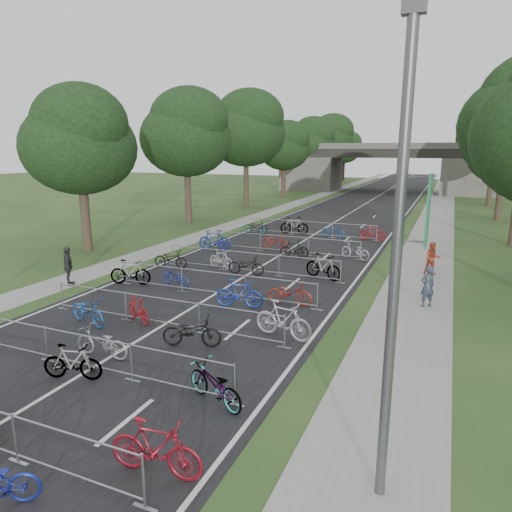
{
  "coord_description": "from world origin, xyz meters",
  "views": [
    {
      "loc": [
        9.02,
        -5.44,
        6.1
      ],
      "look_at": [
        0.61,
        14.29,
        1.1
      ],
      "focal_mm": 32.0,
      "sensor_mm": 36.0,
      "label": 1
    }
  ],
  "objects_px": {
    "pedestrian_a": "(427,286)",
    "pedestrian_b": "(433,259)",
    "lamppost": "(398,266)",
    "pedestrian_c": "(68,266)",
    "overpass_bridge": "(387,168)"
  },
  "relations": [
    {
      "from": "lamppost",
      "to": "pedestrian_c",
      "type": "height_order",
      "value": "lamppost"
    },
    {
      "from": "lamppost",
      "to": "pedestrian_b",
      "type": "xyz_separation_m",
      "value": [
        0.13,
        16.33,
        -3.47
      ]
    },
    {
      "from": "overpass_bridge",
      "to": "lamppost",
      "type": "bearing_deg",
      "value": -82.47
    },
    {
      "from": "lamppost",
      "to": "pedestrian_c",
      "type": "bearing_deg",
      "value": 152.85
    },
    {
      "from": "pedestrian_a",
      "to": "pedestrian_c",
      "type": "distance_m",
      "value": 15.65
    },
    {
      "from": "pedestrian_c",
      "to": "pedestrian_a",
      "type": "bearing_deg",
      "value": -123.3
    },
    {
      "from": "pedestrian_a",
      "to": "pedestrian_b",
      "type": "relative_size",
      "value": 1.03
    },
    {
      "from": "lamppost",
      "to": "pedestrian_a",
      "type": "distance_m",
      "value": 11.63
    },
    {
      "from": "overpass_bridge",
      "to": "pedestrian_a",
      "type": "bearing_deg",
      "value": -80.71
    },
    {
      "from": "lamppost",
      "to": "pedestrian_c",
      "type": "relative_size",
      "value": 4.55
    },
    {
      "from": "overpass_bridge",
      "to": "pedestrian_c",
      "type": "bearing_deg",
      "value": -97.02
    },
    {
      "from": "pedestrian_a",
      "to": "pedestrian_b",
      "type": "distance_m",
      "value": 5.23
    },
    {
      "from": "lamppost",
      "to": "pedestrian_a",
      "type": "xyz_separation_m",
      "value": [
        0.16,
        11.11,
        -3.44
      ]
    },
    {
      "from": "overpass_bridge",
      "to": "pedestrian_b",
      "type": "xyz_separation_m",
      "value": [
        8.46,
        -46.67,
        -2.72
      ]
    },
    {
      "from": "overpass_bridge",
      "to": "pedestrian_a",
      "type": "height_order",
      "value": "overpass_bridge"
    }
  ]
}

